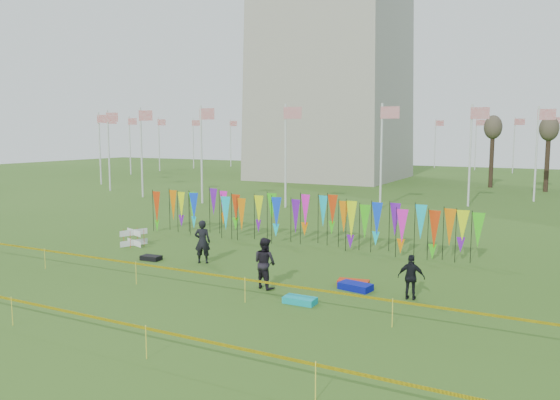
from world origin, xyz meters
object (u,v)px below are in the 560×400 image
at_px(box_kite, 134,238).
at_px(kite_bag_red, 353,283).
at_px(person_mid, 265,263).
at_px(person_right, 411,277).
at_px(person_left, 202,242).
at_px(kite_bag_turquoise, 300,300).
at_px(kite_bag_blue, 355,286).
at_px(kite_bag_black, 151,258).

xyz_separation_m(box_kite, kite_bag_red, (12.60, -1.73, -0.32)).
bearing_deg(person_mid, box_kite, -3.40).
bearing_deg(box_kite, person_right, -9.21).
height_order(box_kite, person_left, person_left).
bearing_deg(person_right, kite_bag_turquoise, 27.44).
relative_size(box_kite, person_right, 0.54).
height_order(person_mid, person_right, person_mid).
bearing_deg(box_kite, person_left, -14.84).
relative_size(person_mid, person_right, 1.21).
xyz_separation_m(person_mid, kite_bag_red, (2.86, 1.83, -0.86)).
bearing_deg(kite_bag_blue, person_mid, -156.75).
bearing_deg(kite_bag_turquoise, person_mid, 151.31).
height_order(kite_bag_turquoise, kite_bag_blue, kite_bag_blue).
relative_size(kite_bag_turquoise, kite_bag_blue, 0.92).
bearing_deg(kite_bag_blue, person_left, 173.89).
distance_m(person_left, kite_bag_red, 7.31).
height_order(box_kite, person_right, person_right).
height_order(person_left, kite_bag_blue, person_left).
xyz_separation_m(person_right, kite_bag_turquoise, (-3.25, -2.22, -0.69)).
bearing_deg(kite_bag_turquoise, person_left, 153.16).
relative_size(box_kite, kite_bag_black, 0.95).
height_order(person_mid, kite_bag_turquoise, person_mid).
height_order(box_kite, kite_bag_turquoise, box_kite).
xyz_separation_m(person_left, kite_bag_turquoise, (6.38, -3.23, -0.86)).
bearing_deg(person_left, kite_bag_red, 153.62).
height_order(kite_bag_turquoise, kite_bag_red, kite_bag_turquoise).
distance_m(person_left, kite_bag_turquoise, 7.21).
relative_size(person_left, person_mid, 1.01).
bearing_deg(box_kite, kite_bag_black, -35.25).
height_order(box_kite, kite_bag_red, box_kite).
distance_m(box_kite, person_right, 15.19).
bearing_deg(kite_bag_blue, box_kite, 170.20).
xyz_separation_m(person_left, kite_bag_blue, (7.52, -0.80, -0.85)).
distance_m(kite_bag_blue, kite_bag_black, 9.95).
xyz_separation_m(person_right, kite_bag_black, (-12.07, 0.37, -0.69)).
distance_m(kite_bag_red, kite_bag_black, 9.70).
bearing_deg(person_left, person_mid, 130.10).
height_order(person_mid, kite_bag_blue, person_mid).
height_order(box_kite, person_mid, person_mid).
bearing_deg(kite_bag_turquoise, kite_bag_red, 73.41).
distance_m(person_right, kite_bag_red, 2.58).
relative_size(person_right, kite_bag_red, 1.36).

